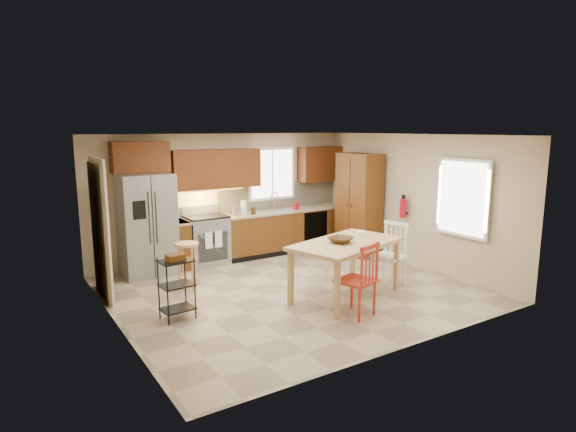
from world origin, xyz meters
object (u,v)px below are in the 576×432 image
at_px(pantry, 359,204).
at_px(chair_red, 356,279).
at_px(table_jar, 361,236).
at_px(fire_extinguisher, 403,208).
at_px(utility_cart, 177,288).
at_px(refrigerator, 147,225).
at_px(chair_white, 389,255).
at_px(bar_stool, 187,266).
at_px(table_bowl, 341,243).
at_px(range_stove, 207,241).
at_px(soap_bottle, 296,205).
at_px(dining_table, 346,270).

bearing_deg(pantry, chair_red, -131.10).
bearing_deg(table_jar, fire_extinguisher, 24.20).
bearing_deg(utility_cart, refrigerator, 77.99).
relative_size(chair_white, bar_stool, 1.34).
relative_size(table_bowl, bar_stool, 0.46).
bearing_deg(chair_red, utility_cart, 134.63).
xyz_separation_m(pantry, chair_white, (-0.95, -1.88, -0.52)).
distance_m(range_stove, chair_white, 3.51).
bearing_deg(refrigerator, utility_cart, -97.09).
bearing_deg(table_jar, chair_white, -6.33).
distance_m(chair_white, bar_stool, 3.32).
distance_m(table_bowl, table_jar, 0.52).
bearing_deg(table_bowl, table_jar, 12.53).
xyz_separation_m(soap_bottle, bar_stool, (-2.90, -1.17, -0.60)).
bearing_deg(range_stove, pantry, -18.29).
xyz_separation_m(soap_bottle, fire_extinguisher, (1.15, -1.95, 0.10)).
bearing_deg(utility_cart, dining_table, -17.74).
bearing_deg(chair_white, soap_bottle, -15.91).
relative_size(range_stove, bar_stool, 1.17).
distance_m(range_stove, utility_cart, 2.75).
height_order(chair_red, bar_stool, chair_red).
height_order(pantry, fire_extinguisher, pantry).
distance_m(fire_extinguisher, dining_table, 2.37).
xyz_separation_m(refrigerator, dining_table, (2.23, -2.85, -0.47)).
bearing_deg(table_jar, range_stove, 117.71).
bearing_deg(fire_extinguisher, dining_table, -157.28).
bearing_deg(soap_bottle, chair_red, -110.48).
distance_m(chair_white, utility_cart, 3.50).
distance_m(range_stove, fire_extinguisher, 3.83).
height_order(chair_red, table_bowl, chair_red).
height_order(soap_bottle, fire_extinguisher, fire_extinguisher).
bearing_deg(range_stove, refrigerator, -177.01).
xyz_separation_m(range_stove, table_jar, (1.47, -2.80, 0.46)).
height_order(range_stove, chair_white, chair_white).
xyz_separation_m(pantry, table_bowl, (-2.01, -1.93, -0.17)).
height_order(refrigerator, chair_white, refrigerator).
bearing_deg(dining_table, pantry, 29.52).
bearing_deg(pantry, dining_table, -134.56).
height_order(pantry, bar_stool, pantry).
bearing_deg(table_jar, utility_cart, 171.00).
bearing_deg(range_stove, utility_cart, -121.47).
distance_m(table_jar, bar_stool, 2.85).
distance_m(chair_red, bar_stool, 2.81).
relative_size(pantry, table_jar, 11.97).
bearing_deg(utility_cart, chair_white, -13.50).
bearing_deg(chair_white, table_bowl, 76.78).
distance_m(soap_bottle, table_bowl, 3.02).
height_order(pantry, chair_white, pantry).
distance_m(soap_bottle, utility_cart, 4.17).
relative_size(soap_bottle, table_bowl, 0.53).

